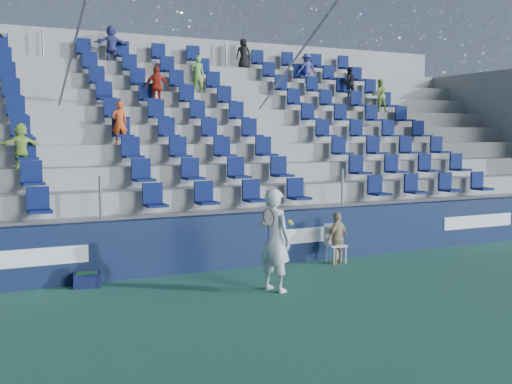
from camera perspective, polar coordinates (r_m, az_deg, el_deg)
ground at (r=11.73m, az=5.34°, el=-9.44°), size 70.00×70.00×0.00m
sponsor_wall at (r=14.31m, az=-1.34°, el=-4.31°), size 24.00×0.32×1.20m
grandstand at (r=18.87m, az=-8.01°, el=2.60°), size 24.00×8.17×6.63m
tennis_player at (r=12.07m, az=1.65°, el=-4.28°), size 0.75×0.83×1.94m
line_judge_chair at (r=14.93m, az=6.94°, el=-4.30°), size 0.44×0.45×0.90m
line_judge at (r=14.80m, az=7.25°, el=-4.06°), size 0.75×0.51×1.19m
ball_bin at (r=12.93m, az=-14.79°, el=-7.50°), size 0.56×0.43×0.29m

